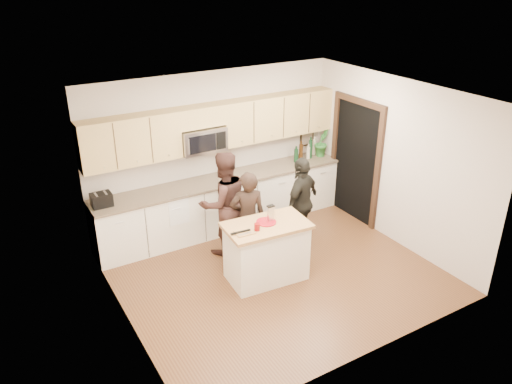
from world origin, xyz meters
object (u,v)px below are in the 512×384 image
woman_left (248,218)px  island (266,251)px  woman_center (224,203)px  toaster (101,200)px  woman_right (302,202)px

woman_left → island: bearing=109.5°
woman_center → toaster: bearing=-21.7°
woman_center → island: bearing=100.3°
woman_right → woman_center: bearing=-46.9°
island → woman_center: (-0.17, 1.00, 0.39)m
woman_left → woman_center: bearing=-48.7°
island → woman_right: woman_right is taller
woman_right → toaster: bearing=-47.9°
toaster → woman_right: bearing=-21.7°
woman_right → woman_left: bearing=-26.1°
toaster → woman_center: (1.69, -0.70, -0.19)m
island → toaster: toaster is taller
woman_left → woman_center: 0.49m
woman_left → woman_center: woman_center is taller
island → woman_left: size_ratio=0.84×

